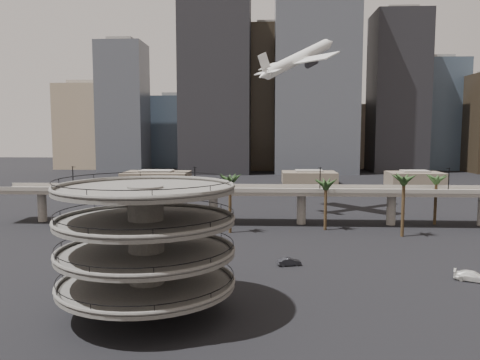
{
  "coord_description": "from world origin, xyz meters",
  "views": [
    {
      "loc": [
        1.53,
        -60.41,
        22.87
      ],
      "look_at": [
        -2.93,
        28.0,
        13.72
      ],
      "focal_mm": 35.0,
      "sensor_mm": 36.0,
      "label": 1
    }
  ],
  "objects_px": {
    "airborne_jet": "(298,59)",
    "car_b": "(289,262)",
    "car_a": "(191,264)",
    "parking_ramp": "(146,237)",
    "car_c": "(473,276)",
    "overpass": "(257,194)"
  },
  "relations": [
    {
      "from": "parking_ramp",
      "to": "car_c",
      "type": "height_order",
      "value": "parking_ramp"
    },
    {
      "from": "airborne_jet",
      "to": "car_a",
      "type": "bearing_deg",
      "value": -150.81
    },
    {
      "from": "overpass",
      "to": "car_c",
      "type": "xyz_separation_m",
      "value": [
        33.73,
        -43.84,
        -6.56
      ]
    },
    {
      "from": "car_b",
      "to": "car_c",
      "type": "height_order",
      "value": "car_c"
    },
    {
      "from": "airborne_jet",
      "to": "car_a",
      "type": "relative_size",
      "value": 5.45
    },
    {
      "from": "car_c",
      "to": "car_b",
      "type": "bearing_deg",
      "value": 100.01
    },
    {
      "from": "parking_ramp",
      "to": "airborne_jet",
      "type": "relative_size",
      "value": 0.91
    },
    {
      "from": "parking_ramp",
      "to": "car_b",
      "type": "xyz_separation_m",
      "value": [
        19.03,
        22.13,
        -9.17
      ]
    },
    {
      "from": "parking_ramp",
      "to": "airborne_jet",
      "type": "height_order",
      "value": "airborne_jet"
    },
    {
      "from": "car_a",
      "to": "overpass",
      "type": "bearing_deg",
      "value": 4.17
    },
    {
      "from": "airborne_jet",
      "to": "car_b",
      "type": "xyz_separation_m",
      "value": [
        -4.84,
        -54.13,
        -42.2
      ]
    },
    {
      "from": "parking_ramp",
      "to": "overpass",
      "type": "distance_m",
      "value": 60.46
    },
    {
      "from": "airborne_jet",
      "to": "car_a",
      "type": "xyz_separation_m",
      "value": [
        -21.51,
        -56.49,
        -42.1
      ]
    },
    {
      "from": "airborne_jet",
      "to": "car_b",
      "type": "bearing_deg",
      "value": -135.07
    },
    {
      "from": "airborne_jet",
      "to": "overpass",
      "type": "bearing_deg",
      "value": -162.14
    },
    {
      "from": "airborne_jet",
      "to": "car_a",
      "type": "height_order",
      "value": "airborne_jet"
    },
    {
      "from": "car_b",
      "to": "car_c",
      "type": "relative_size",
      "value": 0.76
    },
    {
      "from": "car_c",
      "to": "parking_ramp",
      "type": "bearing_deg",
      "value": 132.12
    },
    {
      "from": "overpass",
      "to": "car_b",
      "type": "relative_size",
      "value": 32.0
    },
    {
      "from": "car_a",
      "to": "parking_ramp",
      "type": "bearing_deg",
      "value": -167.45
    },
    {
      "from": "overpass",
      "to": "car_c",
      "type": "height_order",
      "value": "overpass"
    },
    {
      "from": "parking_ramp",
      "to": "car_c",
      "type": "distance_m",
      "value": 49.96
    }
  ]
}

